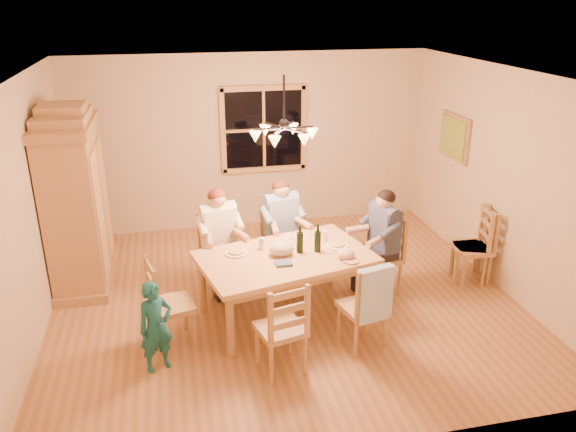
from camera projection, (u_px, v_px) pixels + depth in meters
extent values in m
plane|color=olive|center=(285.00, 299.00, 6.90)|extent=(5.50, 5.50, 0.00)
cube|color=white|center=(284.00, 75.00, 5.90)|extent=(5.50, 5.00, 0.02)
cube|color=#BEB087|center=(251.00, 142.00, 8.67)|extent=(5.50, 0.02, 2.70)
cube|color=#BEB087|center=(27.00, 214.00, 5.85)|extent=(0.02, 5.00, 2.70)
cube|color=#BEB087|center=(501.00, 179.00, 6.94)|extent=(0.02, 5.00, 2.70)
cube|color=black|center=(264.00, 129.00, 8.62)|extent=(1.20, 0.03, 1.20)
cube|color=#AB804B|center=(264.00, 130.00, 8.60)|extent=(1.30, 0.06, 1.30)
cube|color=olive|center=(454.00, 137.00, 7.93)|extent=(0.04, 0.78, 0.64)
cube|color=#1E6B2D|center=(453.00, 137.00, 7.93)|extent=(0.02, 0.68, 0.54)
cylinder|color=black|center=(284.00, 100.00, 6.00)|extent=(0.02, 0.02, 0.53)
sphere|color=black|center=(284.00, 124.00, 6.10)|extent=(0.12, 0.12, 0.12)
cylinder|color=black|center=(298.00, 127.00, 6.14)|extent=(0.34, 0.02, 0.02)
cone|color=#FFB259|center=(312.00, 134.00, 6.20)|extent=(0.13, 0.13, 0.12)
cylinder|color=black|center=(289.00, 125.00, 6.25)|extent=(0.19, 0.31, 0.02)
cone|color=#FFB259|center=(293.00, 129.00, 6.42)|extent=(0.13, 0.13, 0.12)
cylinder|color=black|center=(274.00, 126.00, 6.22)|extent=(0.19, 0.31, 0.02)
cone|color=#FFB259|center=(265.00, 130.00, 6.36)|extent=(0.13, 0.13, 0.12)
cylinder|color=black|center=(270.00, 129.00, 6.08)|extent=(0.34, 0.02, 0.02)
cone|color=#FFB259|center=(255.00, 137.00, 6.08)|extent=(0.13, 0.13, 0.12)
cylinder|color=black|center=(279.00, 131.00, 5.97)|extent=(0.19, 0.31, 0.02)
cone|color=#FFB259|center=(275.00, 142.00, 5.86)|extent=(0.13, 0.13, 0.12)
cylinder|color=black|center=(294.00, 130.00, 6.00)|extent=(0.19, 0.31, 0.02)
cone|color=#FFB259|center=(304.00, 140.00, 5.92)|extent=(0.13, 0.13, 0.12)
cube|color=olive|center=(76.00, 209.00, 6.97)|extent=(0.60, 1.30, 2.00)
cube|color=olive|center=(64.00, 126.00, 6.58)|extent=(0.66, 1.40, 0.10)
cube|color=olive|center=(63.00, 117.00, 6.55)|extent=(0.58, 1.00, 0.12)
cube|color=olive|center=(61.00, 109.00, 6.51)|extent=(0.52, 0.55, 0.10)
cube|color=#AB804B|center=(100.00, 217.00, 6.74)|extent=(0.03, 0.55, 1.60)
cube|color=#AB804B|center=(105.00, 198.00, 7.33)|extent=(0.03, 0.55, 1.60)
cube|color=olive|center=(86.00, 276.00, 7.32)|extent=(0.66, 1.40, 0.12)
cube|color=tan|center=(285.00, 258.00, 6.30)|extent=(2.11, 1.56, 0.06)
cube|color=#AB804B|center=(285.00, 264.00, 6.33)|extent=(1.92, 1.38, 0.10)
cylinder|color=#AB804B|center=(230.00, 326.00, 5.70)|extent=(0.09, 0.09, 0.70)
cylinder|color=#AB804B|center=(370.00, 290.00, 6.38)|extent=(0.09, 0.09, 0.70)
cylinder|color=#AB804B|center=(202.00, 285.00, 6.50)|extent=(0.09, 0.09, 0.70)
cylinder|color=#AB804B|center=(329.00, 257.00, 7.18)|extent=(0.09, 0.09, 0.70)
cube|color=#AB804B|center=(220.00, 257.00, 6.96)|extent=(0.52, 0.51, 0.06)
cube|color=#AB804B|center=(219.00, 237.00, 6.86)|extent=(0.38, 0.14, 0.54)
cube|color=#AB804B|center=(281.00, 245.00, 7.30)|extent=(0.52, 0.51, 0.06)
cube|color=#AB804B|center=(281.00, 226.00, 7.20)|extent=(0.38, 0.14, 0.54)
cube|color=#AB804B|center=(281.00, 329.00, 5.47)|extent=(0.52, 0.51, 0.06)
cube|color=#AB804B|center=(281.00, 305.00, 5.37)|extent=(0.38, 0.14, 0.54)
cube|color=#AB804B|center=(363.00, 307.00, 5.85)|extent=(0.52, 0.51, 0.06)
cube|color=#AB804B|center=(364.00, 284.00, 5.75)|extent=(0.38, 0.14, 0.54)
cube|color=#AB804B|center=(172.00, 306.00, 5.88)|extent=(0.51, 0.52, 0.06)
cube|color=#AB804B|center=(170.00, 283.00, 5.78)|extent=(0.14, 0.38, 0.54)
cube|color=#AB804B|center=(381.00, 258.00, 6.93)|extent=(0.51, 0.52, 0.06)
cube|color=#AB804B|center=(382.00, 238.00, 6.83)|extent=(0.14, 0.38, 0.54)
cube|color=#FAF5C1|center=(219.00, 228.00, 6.82)|extent=(0.44, 0.31, 0.52)
cube|color=#262328|center=(220.00, 251.00, 6.93)|extent=(0.47, 0.50, 0.14)
sphere|color=tan|center=(217.00, 199.00, 6.68)|extent=(0.21, 0.21, 0.21)
ellipsoid|color=#592614|center=(217.00, 196.00, 6.67)|extent=(0.22, 0.22, 0.17)
cube|color=#33688E|center=(281.00, 217.00, 7.16)|extent=(0.44, 0.31, 0.52)
cube|color=#262328|center=(281.00, 239.00, 7.27)|extent=(0.47, 0.50, 0.14)
sphere|color=tan|center=(281.00, 189.00, 7.01)|extent=(0.21, 0.21, 0.21)
ellipsoid|color=#381E11|center=(281.00, 186.00, 7.00)|extent=(0.22, 0.22, 0.17)
cube|color=#3C4860|center=(383.00, 229.00, 6.79)|extent=(0.31, 0.44, 0.52)
cube|color=#262328|center=(382.00, 252.00, 6.90)|extent=(0.50, 0.47, 0.14)
sphere|color=tan|center=(385.00, 200.00, 6.65)|extent=(0.21, 0.21, 0.21)
ellipsoid|color=black|center=(385.00, 197.00, 6.64)|extent=(0.22, 0.22, 0.17)
cube|color=#A8C8E3|center=(374.00, 294.00, 5.59)|extent=(0.39, 0.18, 0.58)
cylinder|color=black|center=(300.00, 239.00, 6.31)|extent=(0.08, 0.08, 0.33)
cylinder|color=black|center=(318.00, 238.00, 6.33)|extent=(0.08, 0.08, 0.33)
cylinder|color=white|center=(236.00, 253.00, 6.33)|extent=(0.26, 0.26, 0.02)
cylinder|color=white|center=(296.00, 239.00, 6.70)|extent=(0.26, 0.26, 0.02)
cylinder|color=white|center=(337.00, 246.00, 6.51)|extent=(0.26, 0.26, 0.02)
cylinder|color=silver|center=(261.00, 243.00, 6.42)|extent=(0.06, 0.06, 0.14)
cylinder|color=silver|center=(325.00, 237.00, 6.60)|extent=(0.06, 0.06, 0.14)
ellipsoid|color=#D0AD8B|center=(346.00, 254.00, 6.20)|extent=(0.20, 0.20, 0.11)
cube|color=#44607D|center=(284.00, 263.00, 6.07)|extent=(0.21, 0.18, 0.03)
ellipsoid|color=tan|center=(282.00, 249.00, 6.27)|extent=(0.28, 0.22, 0.15)
imported|color=#18636D|center=(156.00, 327.00, 5.45)|extent=(0.41, 0.35, 0.96)
cube|color=#AB804B|center=(470.00, 247.00, 7.22)|extent=(0.55, 0.56, 0.06)
cube|color=#AB804B|center=(473.00, 228.00, 7.13)|extent=(0.18, 0.37, 0.54)
cube|color=#AB804B|center=(472.00, 249.00, 7.18)|extent=(0.44, 0.46, 0.06)
cube|color=#AB804B|center=(475.00, 230.00, 7.08)|extent=(0.06, 0.38, 0.54)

